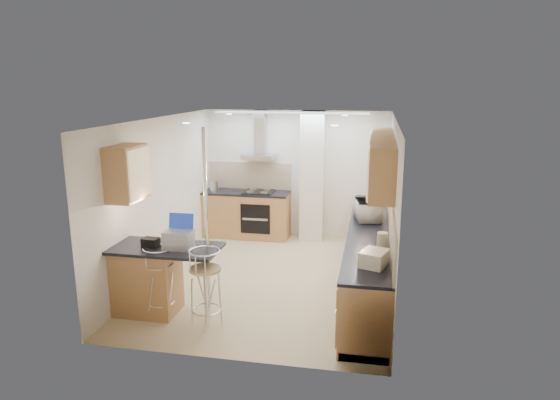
% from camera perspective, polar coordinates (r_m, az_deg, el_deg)
% --- Properties ---
extents(ground, '(4.80, 4.80, 0.00)m').
position_cam_1_polar(ground, '(7.98, -0.96, -8.97)').
color(ground, beige).
rests_on(ground, ground).
extents(room_shell, '(3.64, 4.84, 2.51)m').
position_cam_1_polar(room_shell, '(7.84, 1.88, 2.38)').
color(room_shell, white).
rests_on(room_shell, ground).
extents(right_counter, '(0.63, 4.40, 0.92)m').
position_cam_1_polar(right_counter, '(7.67, 10.13, -6.46)').
color(right_counter, '#A26840').
rests_on(right_counter, ground).
extents(back_counter, '(1.70, 0.63, 0.92)m').
position_cam_1_polar(back_counter, '(9.98, -3.82, -1.60)').
color(back_counter, '#A26840').
rests_on(back_counter, ground).
extents(peninsula, '(1.47, 0.72, 0.94)m').
position_cam_1_polar(peninsula, '(6.85, -12.92, -8.92)').
color(peninsula, '#A26840').
rests_on(peninsula, ground).
extents(microwave, '(0.48, 0.62, 0.31)m').
position_cam_1_polar(microwave, '(7.93, 10.07, -1.17)').
color(microwave, white).
rests_on(microwave, right_counter).
extents(laptop, '(0.35, 0.26, 0.24)m').
position_cam_1_polar(laptop, '(6.54, -11.52, -4.47)').
color(laptop, '#A2A5AA').
rests_on(laptop, peninsula).
extents(bag, '(0.22, 0.17, 0.11)m').
position_cam_1_polar(bag, '(6.73, -14.58, -4.70)').
color(bag, black).
rests_on(bag, peninsula).
extents(bar_stool_near, '(0.52, 0.52, 0.98)m').
position_cam_1_polar(bar_stool_near, '(6.75, -13.58, -9.17)').
color(bar_stool_near, tan).
rests_on(bar_stool_near, ground).
extents(bar_stool_end, '(0.52, 0.52, 1.03)m').
position_cam_1_polar(bar_stool_end, '(6.39, -8.47, -9.99)').
color(bar_stool_end, tan).
rests_on(bar_stool_end, ground).
extents(jar_a, '(0.13, 0.13, 0.17)m').
position_cam_1_polar(jar_a, '(8.23, 10.40, -1.12)').
color(jar_a, silver).
rests_on(jar_a, right_counter).
extents(jar_b, '(0.12, 0.12, 0.13)m').
position_cam_1_polar(jar_b, '(8.55, 9.88, -0.69)').
color(jar_b, silver).
rests_on(jar_b, right_counter).
extents(jar_c, '(0.18, 0.18, 0.19)m').
position_cam_1_polar(jar_c, '(6.70, 11.62, -4.45)').
color(jar_c, '#B9B194').
rests_on(jar_c, right_counter).
extents(jar_d, '(0.13, 0.13, 0.13)m').
position_cam_1_polar(jar_d, '(6.27, 10.91, -5.97)').
color(jar_d, white).
rests_on(jar_d, right_counter).
extents(bread_bin, '(0.37, 0.42, 0.18)m').
position_cam_1_polar(bread_bin, '(6.00, 10.70, -6.57)').
color(bread_bin, silver).
rests_on(bread_bin, right_counter).
extents(kettle, '(0.16, 0.16, 0.21)m').
position_cam_1_polar(kettle, '(9.92, -7.57, 1.57)').
color(kettle, '#B1B3B6').
rests_on(kettle, back_counter).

